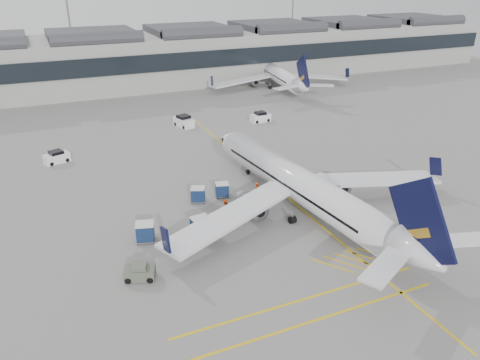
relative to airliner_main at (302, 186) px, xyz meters
name	(u,v)px	position (x,y,z in m)	size (l,w,h in m)	color
ground	(230,244)	(-9.77, -3.24, -2.96)	(220.00, 220.00, 0.00)	gray
terminal	(104,60)	(-9.77, 68.69, 3.18)	(200.00, 20.45, 12.40)	#9E9E99
light_masts	(83,15)	(-11.43, 82.76, 11.53)	(113.00, 0.60, 25.45)	slate
apron_markings	(274,187)	(0.23, 6.76, -2.96)	(0.25, 60.00, 0.01)	gold
airliner_main	(302,186)	(0.00, 0.00, 0.00)	(34.57, 37.92, 10.09)	silver
airliner_far	(277,74)	(25.66, 54.18, -0.20)	(32.11, 35.31, 9.42)	silver
belt_loader	(276,173)	(1.91, 9.50, -2.48)	(4.14, 1.63, 1.67)	beige
baggage_cart_a	(222,189)	(-6.60, 6.85, -2.06)	(1.88, 1.68, 1.68)	gray
baggage_cart_b	(201,226)	(-11.80, -0.51, -1.90)	(2.05, 1.76, 1.98)	gray
baggage_cart_c	(198,194)	(-9.62, 6.66, -2.01)	(2.09, 1.93, 1.78)	gray
baggage_cart_d	(145,232)	(-17.09, 0.67, -1.91)	(2.21, 1.98, 1.96)	gray
ramp_agent_a	(257,190)	(-3.05, 4.81, -1.98)	(0.72, 0.47, 1.97)	#FC450D
ramp_agent_b	(225,208)	(-8.09, 2.20, -2.00)	(0.94, 0.73, 1.93)	#F2480C
pushback_tug	(140,272)	(-18.95, -5.15, -2.33)	(2.93, 2.35, 1.43)	#585D4F
safety_cone_nose	(256,152)	(3.04, 17.69, -2.71)	(0.37, 0.37, 0.51)	#F24C0A
safety_cone_engine	(343,186)	(7.79, 3.15, -2.69)	(0.40, 0.40, 0.55)	#F24C0A
service_van_left	(57,157)	(-23.47, 25.82, -2.21)	(3.65, 2.65, 1.69)	white
service_van_mid	(184,121)	(-2.60, 34.33, -2.09)	(2.90, 4.19, 1.95)	white
service_van_right	(260,117)	(10.47, 31.65, -2.18)	(3.52, 1.94, 1.75)	white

